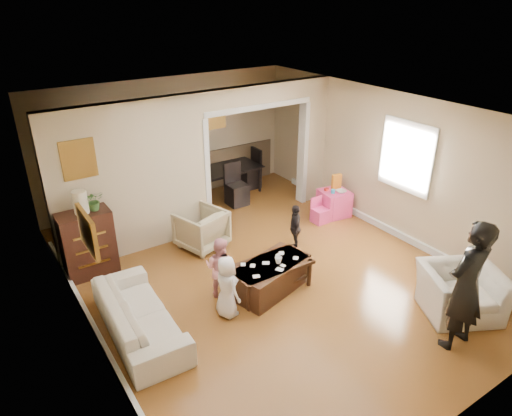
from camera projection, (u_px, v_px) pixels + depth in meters
floor at (263, 270)px, 7.50m from camera, size 7.00×7.00×0.00m
partition_left at (133, 180)px, 7.60m from camera, size 2.75×0.18×2.60m
partition_right at (312, 141)px, 9.53m from camera, size 0.55×0.18×2.60m
partition_header at (257, 94)px, 8.36m from camera, size 2.22×0.18×0.35m
window_pane at (407, 156)px, 7.90m from camera, size 0.03×0.95×1.10m
framed_art_partition at (78, 159)px, 6.87m from camera, size 0.45×0.03×0.55m
framed_art_sofa_wall at (88, 232)px, 4.91m from camera, size 0.03×0.55×0.40m
framed_art_alcove at (215, 115)px, 9.90m from camera, size 0.45×0.03×0.55m
sofa at (139, 315)px, 6.03m from camera, size 0.86×2.00×0.57m
armchair_back at (201, 229)px, 8.05m from camera, size 0.93×0.94×0.70m
armchair_front at (460, 291)px, 6.41m from camera, size 1.33×1.28×0.67m
dresser at (88, 244)px, 7.21m from camera, size 0.79×0.44×1.08m
table_lamp at (80, 202)px, 6.90m from camera, size 0.22×0.22×0.36m
potted_plant at (94, 201)px, 7.01m from camera, size 0.28×0.24×0.31m
coffee_table at (271, 276)px, 6.93m from camera, size 1.34×0.91×0.46m
coffee_cup at (278, 260)px, 6.82m from camera, size 0.13×0.13×0.10m
play_table at (334, 203)px, 9.25m from camera, size 0.62×0.62×0.52m
cereal_box at (337, 181)px, 9.21m from camera, size 0.21×0.10×0.30m
cyan_cup at (333, 191)px, 9.03m from camera, size 0.08×0.08×0.08m
toy_block at (326, 189)px, 9.15m from camera, size 0.09×0.07×0.05m
play_bowl at (341, 192)px, 9.06m from camera, size 0.22×0.22×0.05m
dining_table at (222, 181)px, 10.16m from camera, size 1.76×1.01×0.61m
adult_person at (466, 286)px, 5.58m from camera, size 0.65×0.43×1.77m
child_kneel_a at (227, 287)px, 6.29m from camera, size 0.33×0.47×0.92m
child_kneel_b at (220, 267)px, 6.70m from camera, size 0.57×0.59×0.96m
child_toddler at (295, 228)px, 7.94m from camera, size 0.46×0.53×0.85m
craft_papers at (271, 264)px, 6.83m from camera, size 0.90×0.54×0.00m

